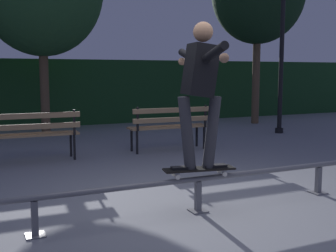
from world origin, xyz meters
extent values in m
plane|color=slate|center=(0.00, 0.00, 0.00)|extent=(90.00, 90.00, 0.00)
cube|color=#193D1E|center=(0.00, 8.65, 0.94)|extent=(24.00, 1.20, 1.88)
cylinder|color=slate|center=(0.00, -0.07, 0.36)|extent=(4.04, 0.06, 0.06)
cube|color=slate|center=(-1.72, -0.07, 0.17)|extent=(0.06, 0.06, 0.33)
cube|color=slate|center=(-1.72, -0.07, 0.01)|extent=(0.18, 0.18, 0.01)
cube|color=slate|center=(0.00, -0.07, 0.17)|extent=(0.06, 0.06, 0.33)
cube|color=slate|center=(0.00, -0.07, 0.01)|extent=(0.18, 0.18, 0.01)
cube|color=slate|center=(1.72, -0.07, 0.17)|extent=(0.06, 0.06, 0.33)
cube|color=slate|center=(1.72, -0.07, 0.01)|extent=(0.18, 0.18, 0.01)
cube|color=black|center=(0.01, -0.07, 0.47)|extent=(0.80, 0.33, 0.02)
cube|color=black|center=(0.01, -0.07, 0.48)|extent=(0.79, 0.32, 0.00)
cube|color=#9E9EA3|center=(0.27, -0.12, 0.45)|extent=(0.08, 0.18, 0.02)
cube|color=#9E9EA3|center=(-0.25, -0.03, 0.45)|extent=(0.08, 0.18, 0.02)
cylinder|color=beige|center=(0.26, -0.20, 0.42)|extent=(0.06, 0.04, 0.05)
cylinder|color=beige|center=(0.29, -0.04, 0.42)|extent=(0.06, 0.04, 0.05)
cylinder|color=beige|center=(-0.26, -0.11, 0.42)|extent=(0.06, 0.04, 0.05)
cylinder|color=beige|center=(-0.24, 0.05, 0.42)|extent=(0.06, 0.04, 0.05)
cube|color=black|center=(0.19, -0.10, 0.50)|extent=(0.27, 0.14, 0.03)
cube|color=black|center=(-0.17, -0.04, 0.50)|extent=(0.27, 0.14, 0.03)
cylinder|color=#333338|center=(0.15, -0.10, 0.87)|extent=(0.22, 0.16, 0.79)
cylinder|color=#333338|center=(-0.13, -0.05, 0.87)|extent=(0.22, 0.16, 0.79)
cube|color=black|center=(0.01, -0.07, 1.53)|extent=(0.39, 0.41, 0.57)
cylinder|color=black|center=(-0.05, -0.45, 1.69)|extent=(0.18, 0.61, 0.21)
cylinder|color=black|center=(0.07, 0.30, 1.69)|extent=(0.18, 0.61, 0.21)
sphere|color=#A37556|center=(-0.10, -0.72, 1.64)|extent=(0.09, 0.09, 0.09)
sphere|color=#A37556|center=(0.12, 0.58, 1.64)|extent=(0.09, 0.09, 0.09)
sphere|color=#A37556|center=(0.04, -0.08, 1.93)|extent=(0.21, 0.21, 0.21)
cube|color=black|center=(-0.61, 3.60, 0.22)|extent=(0.04, 0.04, 0.44)
cube|color=black|center=(-0.62, 3.28, 0.22)|extent=(0.04, 0.04, 0.44)
cube|color=black|center=(-0.62, 3.24, 0.66)|extent=(0.04, 0.04, 0.44)
cube|color=#937551|center=(-1.32, 3.59, 0.46)|extent=(1.60, 0.12, 0.04)
cube|color=#937551|center=(-1.32, 3.45, 0.46)|extent=(1.60, 0.12, 0.04)
cube|color=#937551|center=(-1.32, 3.31, 0.46)|extent=(1.60, 0.12, 0.04)
cube|color=#937551|center=(-1.32, 3.24, 0.62)|extent=(1.60, 0.06, 0.09)
cube|color=#937551|center=(-1.32, 3.24, 0.80)|extent=(1.60, 0.06, 0.09)
cube|color=black|center=(1.96, 3.60, 0.22)|extent=(0.04, 0.04, 0.44)
cube|color=black|center=(1.96, 3.28, 0.22)|extent=(0.04, 0.04, 0.44)
cube|color=black|center=(1.96, 3.24, 0.66)|extent=(0.04, 0.04, 0.44)
cube|color=black|center=(0.56, 3.62, 0.22)|extent=(0.04, 0.04, 0.44)
cube|color=black|center=(0.55, 3.30, 0.22)|extent=(0.04, 0.04, 0.44)
cube|color=black|center=(0.55, 3.26, 0.66)|extent=(0.04, 0.04, 0.44)
cube|color=#937551|center=(1.26, 3.59, 0.46)|extent=(1.60, 0.12, 0.04)
cube|color=#937551|center=(1.26, 3.45, 0.46)|extent=(1.60, 0.12, 0.04)
cube|color=#937551|center=(1.26, 3.31, 0.46)|extent=(1.60, 0.12, 0.04)
cube|color=#937551|center=(1.25, 3.24, 0.62)|extent=(1.60, 0.06, 0.09)
cube|color=#937551|center=(1.25, 3.24, 0.80)|extent=(1.60, 0.06, 0.09)
cylinder|color=brown|center=(-0.54, 6.90, 1.14)|extent=(0.22, 0.22, 2.27)
cylinder|color=brown|center=(5.46, 6.42, 1.33)|extent=(0.22, 0.22, 2.66)
cylinder|color=black|center=(4.78, 4.46, 1.80)|extent=(0.11, 0.11, 3.60)
cylinder|color=black|center=(4.78, 4.46, 0.06)|extent=(0.20, 0.20, 0.12)
camera|label=1|loc=(-2.19, -4.07, 1.51)|focal=45.87mm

